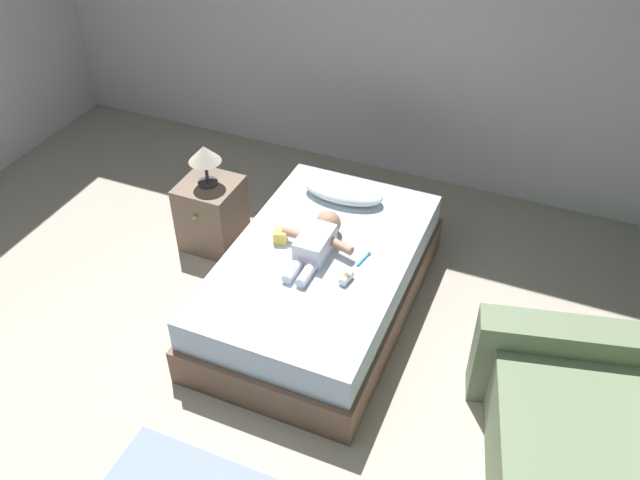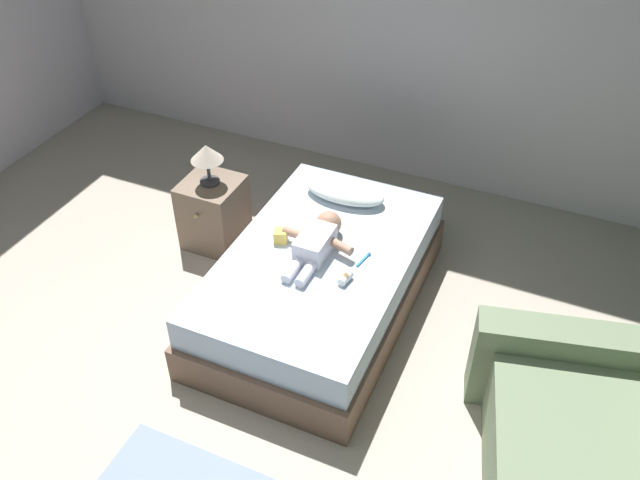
{
  "view_description": "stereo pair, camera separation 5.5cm",
  "coord_description": "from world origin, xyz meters",
  "px_view_note": "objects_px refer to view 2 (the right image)",
  "views": [
    {
      "loc": [
        1.41,
        -1.7,
        3.11
      ],
      "look_at": [
        0.19,
        1.19,
        0.57
      ],
      "focal_mm": 37.53,
      "sensor_mm": 36.0,
      "label": 1
    },
    {
      "loc": [
        1.46,
        -1.67,
        3.11
      ],
      "look_at": [
        0.19,
        1.19,
        0.57
      ],
      "focal_mm": 37.53,
      "sensor_mm": 36.0,
      "label": 2
    }
  ],
  "objects_px": {
    "lamp": "(207,155)",
    "baby": "(318,240)",
    "pillow": "(345,191)",
    "toy_block": "(281,236)",
    "nightstand": "(214,213)",
    "toothbrush": "(364,259)",
    "bed": "(320,281)",
    "baby_bottle": "(345,278)"
  },
  "relations": [
    {
      "from": "lamp",
      "to": "baby",
      "type": "bearing_deg",
      "value": -17.78
    },
    {
      "from": "bed",
      "to": "baby",
      "type": "xyz_separation_m",
      "value": [
        -0.03,
        0.02,
        0.31
      ]
    },
    {
      "from": "baby_bottle",
      "to": "nightstand",
      "type": "bearing_deg",
      "value": 157.35
    },
    {
      "from": "bed",
      "to": "lamp",
      "type": "distance_m",
      "value": 1.15
    },
    {
      "from": "bed",
      "to": "toy_block",
      "type": "relative_size",
      "value": 17.43
    },
    {
      "from": "baby_bottle",
      "to": "pillow",
      "type": "bearing_deg",
      "value": 112.49
    },
    {
      "from": "bed",
      "to": "lamp",
      "type": "xyz_separation_m",
      "value": [
        -0.98,
        0.33,
        0.51
      ]
    },
    {
      "from": "baby",
      "to": "baby_bottle",
      "type": "bearing_deg",
      "value": -37.24
    },
    {
      "from": "nightstand",
      "to": "toy_block",
      "type": "relative_size",
      "value": 4.93
    },
    {
      "from": "pillow",
      "to": "nightstand",
      "type": "distance_m",
      "value": 0.97
    },
    {
      "from": "baby_bottle",
      "to": "toothbrush",
      "type": "bearing_deg",
      "value": 82.68
    },
    {
      "from": "baby_bottle",
      "to": "lamp",
      "type": "bearing_deg",
      "value": 157.35
    },
    {
      "from": "baby",
      "to": "lamp",
      "type": "height_order",
      "value": "lamp"
    },
    {
      "from": "baby",
      "to": "nightstand",
      "type": "relative_size",
      "value": 1.19
    },
    {
      "from": "toy_block",
      "to": "pillow",
      "type": "bearing_deg",
      "value": 71.97
    },
    {
      "from": "bed",
      "to": "pillow",
      "type": "xyz_separation_m",
      "value": [
        -0.08,
        0.6,
        0.3
      ]
    },
    {
      "from": "baby_bottle",
      "to": "toy_block",
      "type": "bearing_deg",
      "value": 160.13
    },
    {
      "from": "nightstand",
      "to": "lamp",
      "type": "relative_size",
      "value": 1.72
    },
    {
      "from": "nightstand",
      "to": "toy_block",
      "type": "distance_m",
      "value": 0.81
    },
    {
      "from": "toothbrush",
      "to": "toy_block",
      "type": "distance_m",
      "value": 0.55
    },
    {
      "from": "bed",
      "to": "baby_bottle",
      "type": "relative_size",
      "value": 16.84
    },
    {
      "from": "lamp",
      "to": "baby_bottle",
      "type": "height_order",
      "value": "lamp"
    },
    {
      "from": "lamp",
      "to": "bed",
      "type": "bearing_deg",
      "value": -18.59
    },
    {
      "from": "baby_bottle",
      "to": "bed",
      "type": "bearing_deg",
      "value": 143.35
    },
    {
      "from": "toothbrush",
      "to": "baby_bottle",
      "type": "height_order",
      "value": "baby_bottle"
    },
    {
      "from": "toothbrush",
      "to": "pillow",
      "type": "bearing_deg",
      "value": 122.67
    },
    {
      "from": "bed",
      "to": "toy_block",
      "type": "distance_m",
      "value": 0.39
    },
    {
      "from": "pillow",
      "to": "toy_block",
      "type": "xyz_separation_m",
      "value": [
        -0.19,
        -0.59,
        -0.02
      ]
    },
    {
      "from": "pillow",
      "to": "baby",
      "type": "height_order",
      "value": "baby"
    },
    {
      "from": "lamp",
      "to": "baby_bottle",
      "type": "relative_size",
      "value": 2.76
    },
    {
      "from": "toothbrush",
      "to": "lamp",
      "type": "bearing_deg",
      "value": 167.4
    },
    {
      "from": "baby",
      "to": "toothbrush",
      "type": "relative_size",
      "value": 3.97
    },
    {
      "from": "nightstand",
      "to": "lamp",
      "type": "distance_m",
      "value": 0.48
    },
    {
      "from": "bed",
      "to": "baby",
      "type": "bearing_deg",
      "value": 137.72
    },
    {
      "from": "nightstand",
      "to": "toothbrush",
      "type": "bearing_deg",
      "value": -12.6
    },
    {
      "from": "baby",
      "to": "lamp",
      "type": "distance_m",
      "value": 1.02
    },
    {
      "from": "pillow",
      "to": "baby",
      "type": "relative_size",
      "value": 0.91
    },
    {
      "from": "lamp",
      "to": "toy_block",
      "type": "bearing_deg",
      "value": -24.6
    },
    {
      "from": "toothbrush",
      "to": "lamp",
      "type": "relative_size",
      "value": 0.52
    },
    {
      "from": "lamp",
      "to": "toy_block",
      "type": "height_order",
      "value": "lamp"
    },
    {
      "from": "nightstand",
      "to": "toy_block",
      "type": "bearing_deg",
      "value": -24.6
    },
    {
      "from": "baby",
      "to": "nightstand",
      "type": "height_order",
      "value": "baby"
    }
  ]
}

